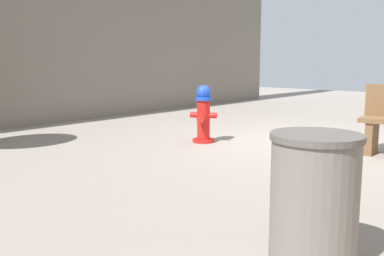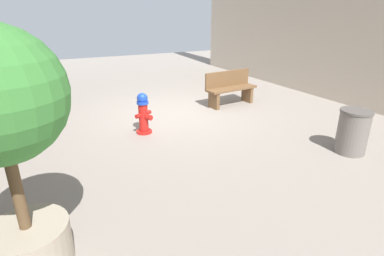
% 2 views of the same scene
% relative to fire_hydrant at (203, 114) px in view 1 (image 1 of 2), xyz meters
% --- Properties ---
extents(ground_plane, '(23.40, 23.40, 0.00)m').
position_rel_fire_hydrant_xyz_m(ground_plane, '(-1.14, -0.93, -0.45)').
color(ground_plane, gray).
extents(fire_hydrant, '(0.42, 0.40, 0.90)m').
position_rel_fire_hydrant_xyz_m(fire_hydrant, '(0.00, 0.00, 0.00)').
color(fire_hydrant, red).
rests_on(fire_hydrant, ground_plane).
extents(trash_bin, '(0.57, 0.57, 0.84)m').
position_rel_fire_hydrant_xyz_m(trash_bin, '(-3.15, 2.71, -0.03)').
color(trash_bin, slate).
rests_on(trash_bin, ground_plane).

